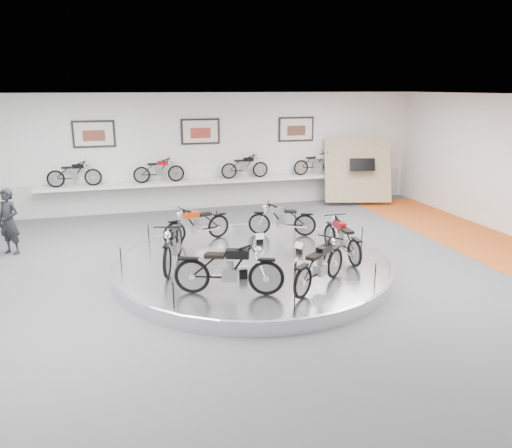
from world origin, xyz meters
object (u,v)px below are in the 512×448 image
object	(u,v)px
bike_c	(173,244)
visitor	(9,222)
bike_b	(197,224)
bike_a	(282,219)
bike_e	(320,264)
bike_d	(229,268)
display_platform	(252,266)
shelf	(203,182)
bike_f	(342,238)

from	to	relation	value
bike_c	visitor	bearing A→B (deg)	-110.44
bike_b	bike_a	bearing A→B (deg)	159.78
bike_a	bike_c	size ratio (longest dim) A/B	0.87
bike_e	visitor	bearing A→B (deg)	104.11
bike_d	bike_b	bearing A→B (deg)	110.11
display_platform	visitor	size ratio (longest dim) A/B	3.73
bike_d	visitor	size ratio (longest dim) A/B	1.05
bike_a	display_platform	bearing A→B (deg)	74.80
display_platform	bike_a	distance (m)	2.23
bike_c	bike_d	distance (m)	2.06
display_platform	bike_d	distance (m)	2.14
bike_c	bike_e	world-z (taller)	bike_c
bike_e	visitor	size ratio (longest dim) A/B	0.97
shelf	visitor	xyz separation A→B (m)	(-5.63, -3.39, -0.14)
bike_e	visitor	distance (m)	8.16
visitor	bike_e	bearing A→B (deg)	-2.58
bike_a	bike_c	bearing A→B (deg)	49.52
bike_f	visitor	bearing A→B (deg)	65.36
display_platform	shelf	xyz separation A→B (m)	(0.00, 6.40, 0.85)
display_platform	bike_e	bearing A→B (deg)	-66.61
bike_a	bike_d	bearing A→B (deg)	79.21
shelf	bike_d	size ratio (longest dim) A/B	6.09
display_platform	bike_d	world-z (taller)	bike_d
bike_a	bike_f	bearing A→B (deg)	132.25
bike_b	display_platform	bearing A→B (deg)	100.73
shelf	bike_d	xyz separation A→B (m)	(-0.96, -8.18, -0.17)
shelf	bike_a	distance (m)	4.88
bike_f	bike_a	bearing A→B (deg)	19.27
visitor	bike_b	bearing A→B (deg)	19.77
bike_a	bike_f	world-z (taller)	bike_f
bike_e	bike_f	size ratio (longest dim) A/B	1.02
shelf	bike_c	world-z (taller)	bike_c
display_platform	bike_c	xyz separation A→B (m)	(-1.81, 0.10, 0.67)
bike_a	bike_f	distance (m)	2.23
shelf	bike_b	world-z (taller)	bike_b
bike_d	bike_f	size ratio (longest dim) A/B	1.11
bike_f	visitor	size ratio (longest dim) A/B	0.95
shelf	bike_f	distance (m)	7.11
bike_b	bike_e	distance (m)	4.14
display_platform	shelf	distance (m)	6.46
bike_c	bike_e	distance (m)	3.35
bike_b	bike_d	world-z (taller)	bike_d
visitor	display_platform	bearing A→B (deg)	6.76
visitor	bike_c	bearing A→B (deg)	-2.41
shelf	bike_f	world-z (taller)	bike_f
bike_c	bike_a	bearing A→B (deg)	134.17
display_platform	visitor	xyz separation A→B (m)	(-5.63, 3.01, 0.71)
shelf	bike_c	distance (m)	6.56
bike_a	bike_b	distance (m)	2.30
bike_f	bike_d	bearing A→B (deg)	113.88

